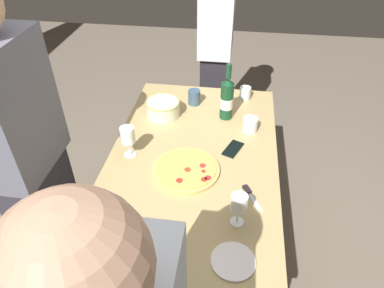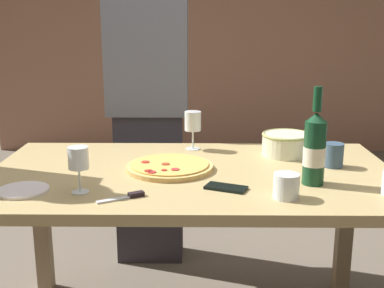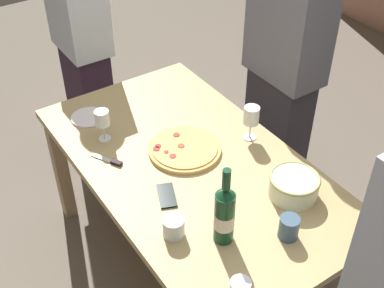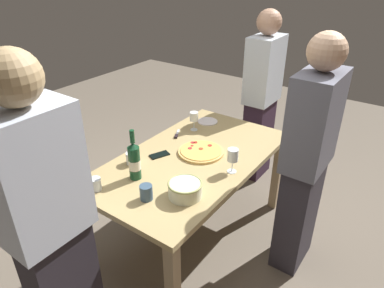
% 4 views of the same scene
% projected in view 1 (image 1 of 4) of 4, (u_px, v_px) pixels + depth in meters
% --- Properties ---
extents(ground_plane, '(8.00, 8.00, 0.00)m').
position_uv_depth(ground_plane, '(192.00, 246.00, 2.32)').
color(ground_plane, '#6B6052').
extents(dining_table, '(1.60, 0.90, 0.75)m').
position_uv_depth(dining_table, '(192.00, 173.00, 1.92)').
color(dining_table, tan).
rests_on(dining_table, ground).
extents(pizza, '(0.34, 0.34, 0.03)m').
position_uv_depth(pizza, '(186.00, 170.00, 1.79)').
color(pizza, '#E1B062').
rests_on(pizza, dining_table).
extents(serving_bowl, '(0.21, 0.21, 0.10)m').
position_uv_depth(serving_bowl, '(163.00, 108.00, 2.18)').
color(serving_bowl, beige).
rests_on(serving_bowl, dining_table).
extents(wine_bottle, '(0.08, 0.08, 0.35)m').
position_uv_depth(wine_bottle, '(227.00, 98.00, 2.11)').
color(wine_bottle, '#143F23').
rests_on(wine_bottle, dining_table).
extents(wine_glass_near_pizza, '(0.07, 0.07, 0.16)m').
position_uv_depth(wine_glass_near_pizza, '(239.00, 203.00, 1.46)').
color(wine_glass_near_pizza, white).
rests_on(wine_glass_near_pizza, dining_table).
extents(wine_glass_by_bottle, '(0.08, 0.08, 0.18)m').
position_uv_depth(wine_glass_by_bottle, '(128.00, 136.00, 1.82)').
color(wine_glass_by_bottle, white).
rests_on(wine_glass_by_bottle, dining_table).
extents(cup_amber, '(0.08, 0.08, 0.10)m').
position_uv_depth(cup_amber, '(194.00, 97.00, 2.28)').
color(cup_amber, '#385168').
rests_on(cup_amber, dining_table).
extents(cup_ceramic, '(0.07, 0.07, 0.08)m').
position_uv_depth(cup_ceramic, '(245.00, 93.00, 2.34)').
color(cup_ceramic, white).
rests_on(cup_ceramic, dining_table).
extents(cup_spare, '(0.09, 0.09, 0.08)m').
position_uv_depth(cup_spare, '(250.00, 125.00, 2.05)').
color(cup_spare, white).
rests_on(cup_spare, dining_table).
extents(side_plate, '(0.18, 0.18, 0.01)m').
position_uv_depth(side_plate, '(233.00, 261.00, 1.38)').
color(side_plate, white).
rests_on(side_plate, dining_table).
extents(cell_phone, '(0.16, 0.12, 0.01)m').
position_uv_depth(cell_phone, '(233.00, 149.00, 1.93)').
color(cell_phone, black).
rests_on(cell_phone, dining_table).
extents(pizza_knife, '(0.15, 0.10, 0.02)m').
position_uv_depth(pizza_knife, '(250.00, 194.00, 1.66)').
color(pizza_knife, silver).
rests_on(pizza_knife, dining_table).
extents(person_guest_left, '(0.39, 0.24, 1.77)m').
position_uv_depth(person_guest_left, '(216.00, 46.00, 2.66)').
color(person_guest_left, '#262229').
rests_on(person_guest_left, ground).
extents(person_guest_right, '(0.43, 0.24, 1.70)m').
position_uv_depth(person_guest_right, '(28.00, 161.00, 1.69)').
color(person_guest_right, '#322F38').
rests_on(person_guest_right, ground).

